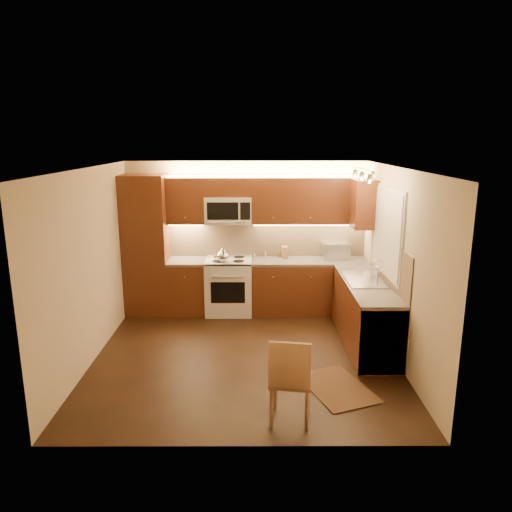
{
  "coord_description": "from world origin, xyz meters",
  "views": [
    {
      "loc": [
        0.13,
        -6.05,
        2.86
      ],
      "look_at": [
        0.15,
        0.55,
        1.25
      ],
      "focal_mm": 33.89,
      "sensor_mm": 36.0,
      "label": 1
    }
  ],
  "objects_px": {
    "microwave": "(228,210)",
    "kettle": "(223,255)",
    "toaster_oven": "(335,250)",
    "soap_bottle": "(374,269)",
    "dining_chair": "(291,378)",
    "stove": "(229,286)",
    "sink": "(365,275)",
    "knife_block": "(285,252)"
  },
  "relations": [
    {
      "from": "dining_chair",
      "to": "soap_bottle",
      "type": "bearing_deg",
      "value": 67.41
    },
    {
      "from": "kettle",
      "to": "knife_block",
      "type": "relative_size",
      "value": 1.23
    },
    {
      "from": "kettle",
      "to": "toaster_oven",
      "type": "distance_m",
      "value": 1.9
    },
    {
      "from": "microwave",
      "to": "knife_block",
      "type": "xyz_separation_m",
      "value": [
        0.94,
        0.04,
        -0.72
      ]
    },
    {
      "from": "kettle",
      "to": "soap_bottle",
      "type": "relative_size",
      "value": 1.12
    },
    {
      "from": "stove",
      "to": "dining_chair",
      "type": "distance_m",
      "value": 3.31
    },
    {
      "from": "microwave",
      "to": "dining_chair",
      "type": "distance_m",
      "value": 3.66
    },
    {
      "from": "toaster_oven",
      "to": "knife_block",
      "type": "xyz_separation_m",
      "value": [
        -0.85,
        0.01,
        -0.03
      ]
    },
    {
      "from": "microwave",
      "to": "soap_bottle",
      "type": "xyz_separation_m",
      "value": [
        2.18,
        -1.06,
        -0.71
      ]
    },
    {
      "from": "sink",
      "to": "soap_bottle",
      "type": "distance_m",
      "value": 0.27
    },
    {
      "from": "dining_chair",
      "to": "kettle",
      "type": "bearing_deg",
      "value": 114.86
    },
    {
      "from": "sink",
      "to": "toaster_oven",
      "type": "relative_size",
      "value": 1.92
    },
    {
      "from": "toaster_oven",
      "to": "dining_chair",
      "type": "relative_size",
      "value": 0.48
    },
    {
      "from": "kettle",
      "to": "toaster_oven",
      "type": "height_order",
      "value": "toaster_oven"
    },
    {
      "from": "dining_chair",
      "to": "microwave",
      "type": "bearing_deg",
      "value": 112.08
    },
    {
      "from": "soap_bottle",
      "to": "dining_chair",
      "type": "bearing_deg",
      "value": -97.38
    },
    {
      "from": "knife_block",
      "to": "dining_chair",
      "type": "distance_m",
      "value": 3.42
    },
    {
      "from": "kettle",
      "to": "soap_bottle",
      "type": "distance_m",
      "value": 2.38
    },
    {
      "from": "kettle",
      "to": "toaster_oven",
      "type": "xyz_separation_m",
      "value": [
        1.87,
        0.34,
        -0.01
      ]
    },
    {
      "from": "stove",
      "to": "soap_bottle",
      "type": "bearing_deg",
      "value": -23.04
    },
    {
      "from": "stove",
      "to": "soap_bottle",
      "type": "xyz_separation_m",
      "value": [
        2.18,
        -0.93,
        0.55
      ]
    },
    {
      "from": "toaster_oven",
      "to": "soap_bottle",
      "type": "relative_size",
      "value": 2.04
    },
    {
      "from": "kettle",
      "to": "toaster_oven",
      "type": "relative_size",
      "value": 0.55
    },
    {
      "from": "dining_chair",
      "to": "toaster_oven",
      "type": "bearing_deg",
      "value": 82.3
    },
    {
      "from": "microwave",
      "to": "dining_chair",
      "type": "xyz_separation_m",
      "value": [
        0.8,
        -3.34,
        -1.25
      ]
    },
    {
      "from": "stove",
      "to": "soap_bottle",
      "type": "distance_m",
      "value": 2.43
    },
    {
      "from": "soap_bottle",
      "to": "stove",
      "type": "bearing_deg",
      "value": -179.21
    },
    {
      "from": "stove",
      "to": "knife_block",
      "type": "xyz_separation_m",
      "value": [
        0.94,
        0.17,
        0.54
      ]
    },
    {
      "from": "sink",
      "to": "knife_block",
      "type": "relative_size",
      "value": 4.32
    },
    {
      "from": "toaster_oven",
      "to": "knife_block",
      "type": "bearing_deg",
      "value": 174.27
    },
    {
      "from": "kettle",
      "to": "dining_chair",
      "type": "relative_size",
      "value": 0.26
    },
    {
      "from": "stove",
      "to": "toaster_oven",
      "type": "relative_size",
      "value": 2.06
    },
    {
      "from": "stove",
      "to": "sink",
      "type": "xyz_separation_m",
      "value": [
        2.0,
        -1.12,
        0.52
      ]
    },
    {
      "from": "stove",
      "to": "soap_bottle",
      "type": "relative_size",
      "value": 4.2
    },
    {
      "from": "soap_bottle",
      "to": "dining_chair",
      "type": "xyz_separation_m",
      "value": [
        -1.38,
        -2.28,
        -0.54
      ]
    },
    {
      "from": "kettle",
      "to": "sink",
      "type": "bearing_deg",
      "value": -36.13
    },
    {
      "from": "kettle",
      "to": "soap_bottle",
      "type": "xyz_separation_m",
      "value": [
        2.26,
        -0.75,
        -0.03
      ]
    },
    {
      "from": "microwave",
      "to": "kettle",
      "type": "xyz_separation_m",
      "value": [
        -0.08,
        -0.31,
        -0.68
      ]
    },
    {
      "from": "stove",
      "to": "microwave",
      "type": "xyz_separation_m",
      "value": [
        0.0,
        0.14,
        1.26
      ]
    },
    {
      "from": "soap_bottle",
      "to": "sink",
      "type": "bearing_deg",
      "value": -108.9
    },
    {
      "from": "microwave",
      "to": "toaster_oven",
      "type": "relative_size",
      "value": 1.7
    },
    {
      "from": "microwave",
      "to": "kettle",
      "type": "bearing_deg",
      "value": -104.64
    }
  ]
}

